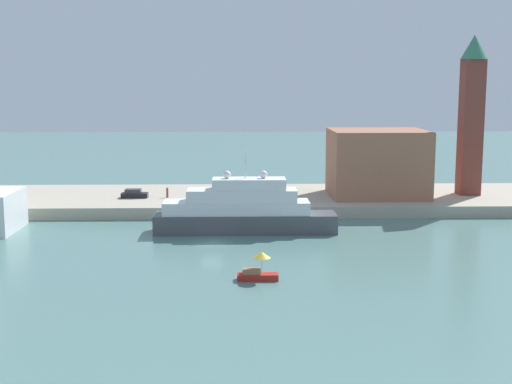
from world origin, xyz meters
The scene contains 9 objects.
ground centered at (0.00, 0.00, 0.00)m, with size 400.00×400.00×0.00m, color slate.
quay_dock centered at (0.00, 27.99, 0.87)m, with size 110.00×23.99×1.75m, color #ADA38E.
large_yacht centered at (4.00, 7.14, 2.89)m, with size 24.39×4.94×10.56m.
small_motorboat centered at (5.33, -16.14, 1.14)m, with size 4.20×1.82×2.97m.
harbor_building centered at (25.91, 26.55, 7.08)m, with size 15.10×13.10×10.66m, color #9E664C.
bell_tower centered at (41.18, 27.48, 15.63)m, with size 4.31×4.31×25.71m.
parked_car centered at (-13.20, 25.47, 2.34)m, with size 4.20×1.86×1.39m.
person_figure centered at (-7.93, 25.40, 2.55)m, with size 0.36×0.36×1.72m.
mooring_bollard centered at (6.58, 17.42, 2.12)m, with size 0.44×0.44×0.75m, color black.
Camera 1 is at (3.28, -85.31, 19.99)m, focal length 49.14 mm.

